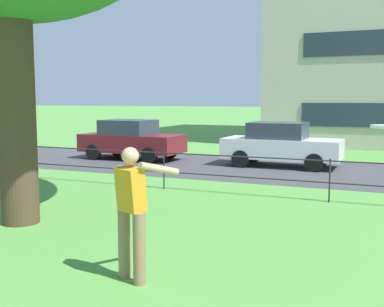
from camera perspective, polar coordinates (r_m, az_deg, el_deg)
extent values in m
cube|color=#424247|center=(15.84, 18.16, -2.26)|extent=(80.00, 6.01, 0.01)
cylinder|color=#232328|center=(14.75, -18.14, -0.94)|extent=(0.04, 0.04, 1.00)
cylinder|color=#232328|center=(12.41, -3.39, -1.98)|extent=(0.04, 0.04, 1.00)
cylinder|color=#232328|center=(11.21, 16.19, -3.15)|extent=(0.04, 0.04, 1.00)
cylinder|color=#232328|center=(11.22, 16.18, -3.40)|extent=(33.52, 0.03, 0.03)
cylinder|color=#232328|center=(11.15, 16.27, -0.86)|extent=(33.52, 0.03, 0.03)
cylinder|color=#4C3828|center=(9.39, -20.38, 6.41)|extent=(0.69, 0.69, 4.76)
cylinder|color=#846B4C|center=(6.37, -8.14, -10.62)|extent=(0.16, 0.16, 0.92)
cylinder|color=#846B4C|center=(6.13, -6.36, -11.31)|extent=(0.16, 0.16, 0.92)
cube|color=orange|center=(6.07, -7.36, -4.29)|extent=(0.44, 0.39, 0.57)
sphere|color=tan|center=(6.00, -7.42, -0.28)|extent=(0.22, 0.22, 0.22)
cylinder|color=tan|center=(6.05, -3.98, -1.84)|extent=(0.33, 0.61, 0.23)
cylinder|color=tan|center=(6.25, -8.59, -4.29)|extent=(0.09, 0.09, 0.62)
cube|color=maroon|center=(18.65, -7.23, 1.26)|extent=(4.05, 1.83, 0.68)
cube|color=#2D3847|center=(18.69, -7.65, 3.17)|extent=(1.95, 1.58, 0.56)
cylinder|color=black|center=(18.77, -2.69, 0.30)|extent=(0.61, 0.22, 0.60)
cylinder|color=black|center=(17.36, -5.16, -0.23)|extent=(0.61, 0.22, 0.60)
cylinder|color=black|center=(20.03, -8.99, 0.62)|extent=(0.61, 0.22, 0.60)
cylinder|color=black|center=(18.72, -11.75, 0.15)|extent=(0.61, 0.22, 0.60)
cube|color=silver|center=(16.78, 10.74, 0.62)|extent=(4.02, 1.74, 0.68)
cube|color=#2D3847|center=(16.76, 10.29, 2.75)|extent=(1.92, 1.54, 0.56)
cylinder|color=black|center=(17.38, 15.30, -0.43)|extent=(0.60, 0.21, 0.60)
cylinder|color=black|center=(15.79, 14.44, -1.08)|extent=(0.60, 0.21, 0.60)
cylinder|color=black|center=(17.90, 7.43, -0.05)|extent=(0.60, 0.21, 0.60)
cylinder|color=black|center=(16.36, 5.85, -0.65)|extent=(0.60, 0.21, 0.60)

